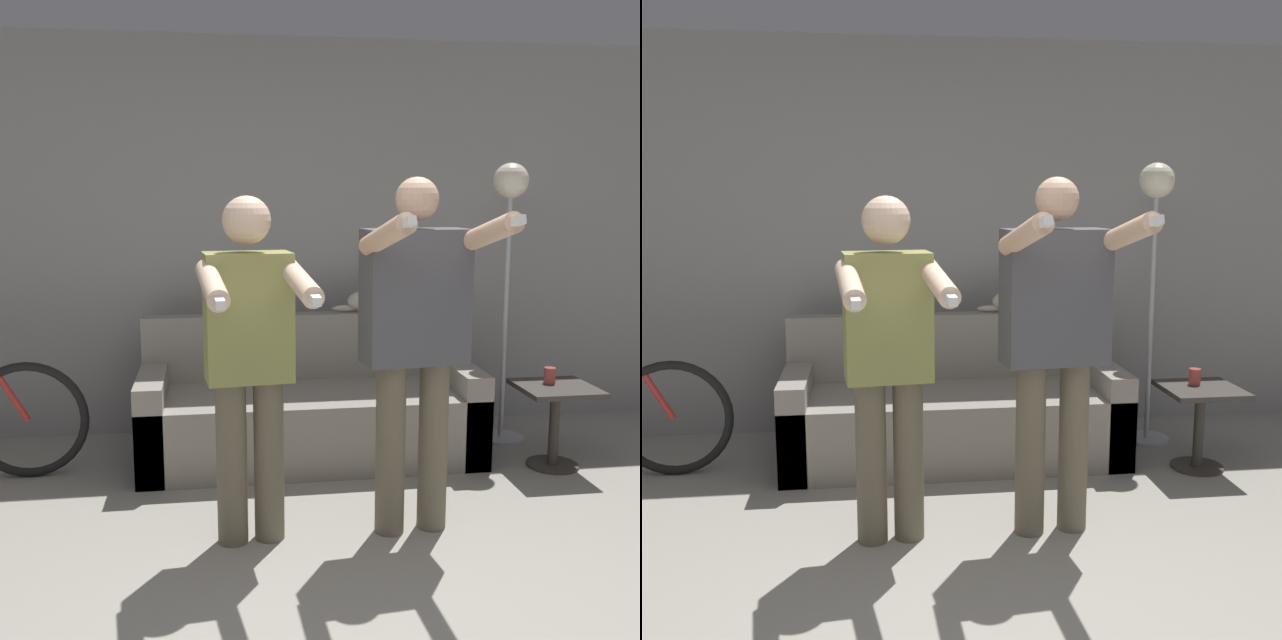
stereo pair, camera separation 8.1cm
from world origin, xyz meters
TOP-DOWN VIEW (x-y plane):
  - wall_back at (0.00, 2.72)m, footprint 10.00×0.05m
  - couch at (0.12, 2.09)m, footprint 2.02×0.81m
  - person_left at (-0.30, 0.96)m, footprint 0.50×0.70m
  - person_right at (0.46, 0.97)m, footprint 0.59×0.70m
  - cat at (0.58, 2.38)m, footprint 0.45×0.13m
  - floor_lamp at (1.41, 2.20)m, footprint 0.30×0.30m
  - side_table at (1.52, 1.68)m, footprint 0.44×0.44m
  - cup at (1.51, 1.75)m, footprint 0.07×0.07m

SIDE VIEW (x-z plane):
  - couch at x=0.12m, z-range -0.15..0.69m
  - side_table at x=1.52m, z-range 0.11..0.60m
  - cup at x=1.51m, z-range 0.49..0.59m
  - person_left at x=-0.30m, z-range 0.11..1.71m
  - cat at x=0.58m, z-range 0.83..1.01m
  - person_right at x=0.46m, z-range 0.14..1.82m
  - wall_back at x=0.00m, z-range 0.00..2.60m
  - floor_lamp at x=1.41m, z-range 0.48..2.27m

